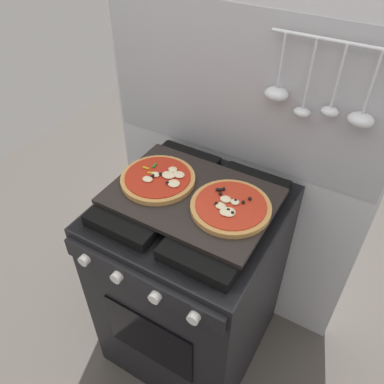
% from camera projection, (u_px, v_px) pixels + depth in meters
% --- Properties ---
extents(ground_plane, '(4.00, 4.00, 0.00)m').
position_uv_depth(ground_plane, '(192.00, 336.00, 1.89)').
color(ground_plane, '#4C4742').
extents(kitchen_backsplash, '(1.10, 0.09, 1.55)m').
position_uv_depth(kitchen_backsplash, '(234.00, 171.00, 1.59)').
color(kitchen_backsplash, silver).
rests_on(kitchen_backsplash, ground_plane).
extents(stove, '(0.60, 0.64, 0.90)m').
position_uv_depth(stove, '(192.00, 280.00, 1.59)').
color(stove, black).
rests_on(stove, ground_plane).
extents(baking_tray, '(0.54, 0.38, 0.02)m').
position_uv_depth(baking_tray, '(192.00, 196.00, 1.29)').
color(baking_tray, black).
rests_on(baking_tray, stove).
extents(pizza_left, '(0.26, 0.26, 0.03)m').
position_uv_depth(pizza_left, '(158.00, 179.00, 1.33)').
color(pizza_left, '#C18947').
rests_on(pizza_left, baking_tray).
extents(pizza_right, '(0.26, 0.26, 0.03)m').
position_uv_depth(pizza_right, '(230.00, 207.00, 1.22)').
color(pizza_right, '#C18947').
rests_on(pizza_right, baking_tray).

